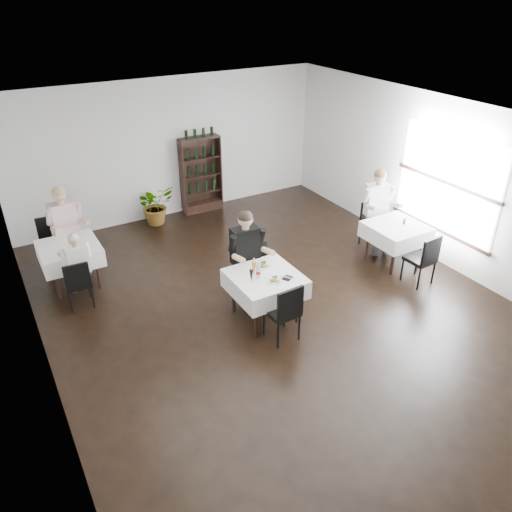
{
  "coord_description": "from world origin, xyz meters",
  "views": [
    {
      "loc": [
        -3.67,
        -5.55,
        4.75
      ],
      "look_at": [
        -0.35,
        0.2,
        1.02
      ],
      "focal_mm": 35.0,
      "sensor_mm": 36.0,
      "label": 1
    }
  ],
  "objects_px": {
    "wine_shelf": "(201,175)",
    "potted_tree": "(156,205)",
    "diner_main": "(248,251)",
    "main_table": "(265,283)"
  },
  "relations": [
    {
      "from": "wine_shelf",
      "to": "potted_tree",
      "type": "height_order",
      "value": "wine_shelf"
    },
    {
      "from": "diner_main",
      "to": "potted_tree",
      "type": "bearing_deg",
      "value": 94.18
    },
    {
      "from": "main_table",
      "to": "diner_main",
      "type": "bearing_deg",
      "value": 90.43
    },
    {
      "from": "wine_shelf",
      "to": "potted_tree",
      "type": "relative_size",
      "value": 2.04
    },
    {
      "from": "main_table",
      "to": "potted_tree",
      "type": "xyz_separation_m",
      "value": [
        -0.27,
        4.18,
        -0.19
      ]
    },
    {
      "from": "potted_tree",
      "to": "diner_main",
      "type": "height_order",
      "value": "diner_main"
    },
    {
      "from": "potted_tree",
      "to": "diner_main",
      "type": "distance_m",
      "value": 3.69
    },
    {
      "from": "main_table",
      "to": "potted_tree",
      "type": "relative_size",
      "value": 1.2
    },
    {
      "from": "wine_shelf",
      "to": "diner_main",
      "type": "height_order",
      "value": "wine_shelf"
    },
    {
      "from": "wine_shelf",
      "to": "main_table",
      "type": "height_order",
      "value": "wine_shelf"
    }
  ]
}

